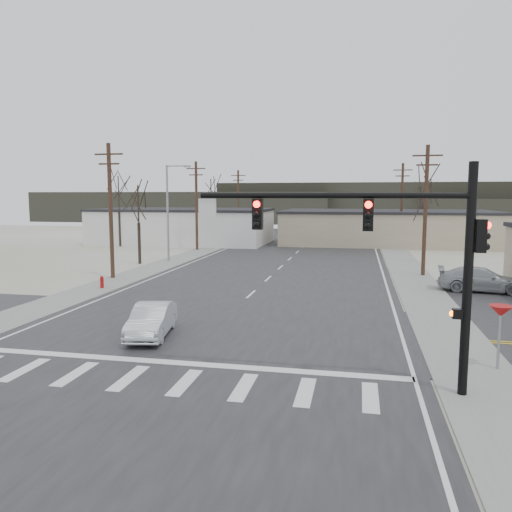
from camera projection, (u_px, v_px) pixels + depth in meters
The scene contains 27 objects.
ground at pixel (215, 328), 23.52m from camera, with size 140.00×140.00×0.00m, color silver.
main_road at pixel (270, 277), 38.10m from camera, with size 18.00×110.00×0.05m, color #242326.
cross_road at pixel (215, 327), 23.52m from camera, with size 90.00×10.00×0.04m, color #242326.
sidewalk_left at pixel (165, 264), 45.09m from camera, with size 3.00×90.00×0.06m, color gray.
sidewalk_right at pixel (408, 271), 40.84m from camera, with size 3.00×90.00×0.06m, color gray.
traffic_signal_mast at pixel (404, 245), 15.35m from camera, with size 8.95×0.43×7.20m.
fire_hydrant at pixel (102, 282), 33.29m from camera, with size 0.24×0.24×0.87m.
yield_sign at pixel (501, 313), 17.57m from camera, with size 0.80×0.80×2.35m.
building_left_far at pixel (183, 226), 65.34m from camera, with size 22.30×12.30×4.50m.
building_right_far at pixel (386, 227), 64.04m from camera, with size 26.30×14.30×4.30m.
upole_left_b at pixel (111, 209), 36.86m from camera, with size 2.20×0.30×10.00m.
upole_left_c at pixel (196, 204), 56.31m from camera, with size 2.20×0.30×10.00m.
upole_left_d at pixel (238, 202), 75.75m from camera, with size 2.20×0.30×10.00m.
upole_right_a at pixel (425, 208), 38.09m from camera, with size 2.20×0.30×10.00m.
upole_right_b at pixel (402, 204), 59.48m from camera, with size 2.20×0.30×10.00m.
streetlight_main at pixel (170, 208), 46.46m from camera, with size 2.40×0.25×9.00m.
tree_left_near at pixel (138, 206), 44.94m from camera, with size 3.30×3.30×7.35m.
tree_right_mid at pixel (426, 198), 45.58m from camera, with size 3.74×3.74×8.33m.
tree_left_far at pixel (211, 195), 70.29m from camera, with size 3.96×3.96×8.82m.
tree_right_far at pixel (420, 200), 70.40m from camera, with size 3.52×3.52×7.84m.
tree_left_mid at pixel (119, 195), 60.23m from camera, with size 3.96×3.96×8.82m.
hill_left at pixel (183, 207), 119.56m from camera, with size 70.00×18.00×7.00m, color #333026.
hill_center at pixel (397, 203), 113.31m from camera, with size 80.00×18.00×9.00m, color #333026.
sedan_crossing at pixel (152, 320), 21.93m from camera, with size 1.49×4.28×1.41m, color #B6BCC2.
car_far_a at pixel (323, 238), 63.05m from camera, with size 2.34×5.76×1.67m, color black.
car_far_b at pixel (290, 230), 78.88m from camera, with size 1.65×4.11×1.40m, color black.
car_parked_silver at pixel (482, 280), 32.14m from camera, with size 2.17×5.34×1.55m, color gray.
Camera 1 is at (6.52, -22.08, 6.20)m, focal length 35.00 mm.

